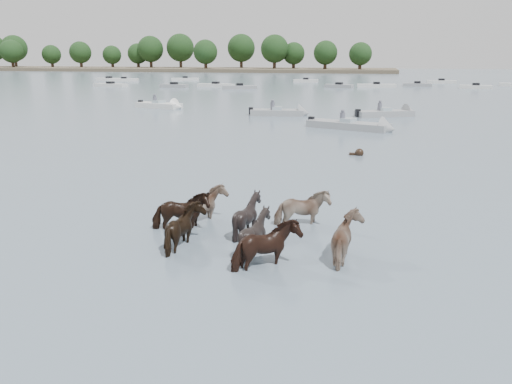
# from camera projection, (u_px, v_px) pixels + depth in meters

# --- Properties ---
(ground) EXTENTS (400.00, 400.00, 0.00)m
(ground) POSITION_uv_depth(u_px,v_px,m) (224.00, 232.00, 14.23)
(ground) COLOR #4A5A6B
(ground) RESTS_ON ground
(shoreline) EXTENTS (160.00, 30.00, 1.00)m
(shoreline) POSITION_uv_depth(u_px,v_px,m) (154.00, 69.00, 170.47)
(shoreline) COLOR #4C4233
(shoreline) RESTS_ON ground
(pony_herd) EXTENTS (6.57, 4.76, 1.41)m
(pony_herd) POSITION_uv_depth(u_px,v_px,m) (248.00, 227.00, 13.43)
(pony_herd) COLOR black
(pony_herd) RESTS_ON ground
(swimming_pony) EXTENTS (0.72, 0.44, 0.44)m
(swimming_pony) POSITION_uv_depth(u_px,v_px,m) (358.00, 153.00, 25.25)
(swimming_pony) COLOR black
(swimming_pony) RESTS_ON ground
(motorboat_a) EXTENTS (5.15, 2.30, 1.92)m
(motorboat_a) POSITION_uv_depth(u_px,v_px,m) (286.00, 113.00, 42.22)
(motorboat_a) COLOR gray
(motorboat_a) RESTS_ON ground
(motorboat_b) EXTENTS (6.29, 3.64, 1.92)m
(motorboat_b) POSITION_uv_depth(u_px,v_px,m) (359.00, 126.00, 33.97)
(motorboat_b) COLOR gray
(motorboat_b) RESTS_ON ground
(motorboat_c) EXTENTS (5.37, 3.79, 1.92)m
(motorboat_c) POSITION_uv_depth(u_px,v_px,m) (393.00, 113.00, 41.68)
(motorboat_c) COLOR gray
(motorboat_c) RESTS_ON ground
(motorboat_f) EXTENTS (5.29, 2.92, 1.92)m
(motorboat_f) POSITION_uv_depth(u_px,v_px,m) (165.00, 106.00, 47.98)
(motorboat_f) COLOR silver
(motorboat_f) RESTS_ON ground
(distant_flotilla) EXTENTS (103.32, 27.02, 0.93)m
(distant_flotilla) POSITION_uv_depth(u_px,v_px,m) (349.00, 84.00, 83.62)
(distant_flotilla) COLOR silver
(distant_flotilla) RESTS_ON ground
(treeline) EXTENTS (144.18, 24.32, 12.59)m
(treeline) POSITION_uv_depth(u_px,v_px,m) (140.00, 50.00, 172.15)
(treeline) COLOR #382619
(treeline) RESTS_ON ground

